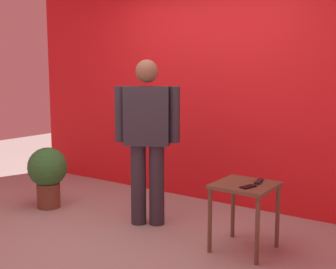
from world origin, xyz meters
TOP-DOWN VIEW (x-y plane):
  - ground_plane at (0.00, 0.00)m, footprint 12.00×12.00m
  - back_wall_red at (0.00, 1.65)m, footprint 5.47×0.12m
  - standing_person at (-0.05, 0.52)m, footprint 0.62×0.40m
  - side_table at (1.03, 0.48)m, footprint 0.49×0.49m
  - cell_phone at (1.11, 0.38)m, footprint 0.11×0.16m
  - tv_remote at (1.11, 0.58)m, footprint 0.08×0.18m
  - potted_plant at (-1.30, 0.31)m, footprint 0.44×0.44m

SIDE VIEW (x-z plane):
  - ground_plane at x=0.00m, z-range 0.00..0.00m
  - potted_plant at x=-1.30m, z-range 0.06..0.75m
  - side_table at x=1.03m, z-range 0.20..0.78m
  - cell_phone at x=1.11m, z-range 0.59..0.60m
  - tv_remote at x=1.11m, z-range 0.59..0.61m
  - standing_person at x=-0.05m, z-range 0.10..1.74m
  - back_wall_red at x=0.00m, z-range 0.00..3.27m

